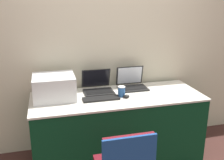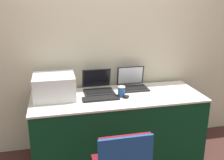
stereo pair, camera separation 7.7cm
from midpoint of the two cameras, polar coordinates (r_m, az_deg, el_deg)
The scene contains 8 objects.
wall_back at distance 3.26m, azimuth 0.07°, elevation 7.62°, with size 8.00×0.05×2.60m.
table at distance 3.14m, azimuth 1.88°, elevation -10.22°, with size 1.94×0.73×0.79m.
printer at distance 2.93m, azimuth -11.74°, elevation -1.25°, with size 0.45×0.40×0.26m.
laptop_left at distance 3.10m, azimuth -2.35°, elevation -1.48°, with size 0.35×0.33×0.25m.
laptop_right at distance 3.22m, azimuth 5.14°, elevation -0.80°, with size 0.34×0.29×0.25m.
external_keyboard at distance 2.87m, azimuth -1.71°, elevation -4.05°, with size 0.40×0.13×0.02m.
coffee_cup at distance 2.93m, azimuth 2.81°, elevation -2.52°, with size 0.08×0.08×0.12m.
mouse at distance 2.91m, azimuth 3.84°, elevation -3.60°, with size 0.07×0.05×0.04m.
Camera 2 is at (-0.68, -2.34, 1.86)m, focal length 42.00 mm.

